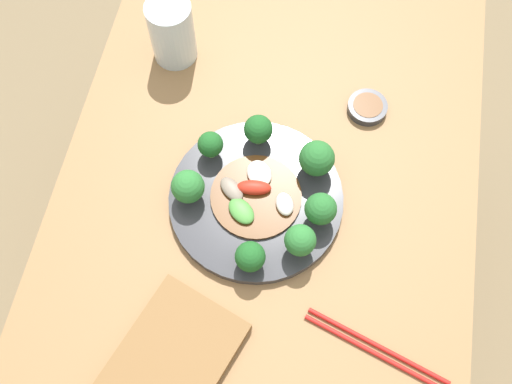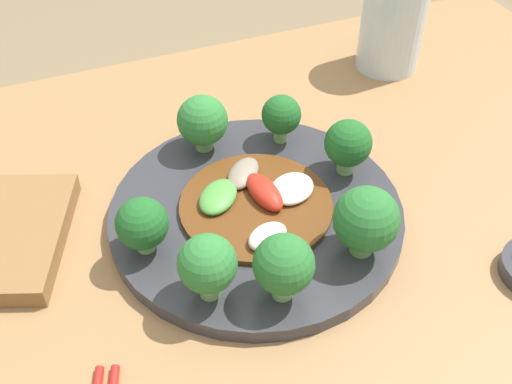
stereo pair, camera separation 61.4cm
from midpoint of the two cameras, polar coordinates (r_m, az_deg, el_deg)
plate at (r=0.74m, az=13.75°, el=-20.80°), size 0.28×0.28×0.02m
broccoli_west at (r=0.67m, az=6.31°, el=-24.04°), size 0.05×0.05×0.06m
broccoli_southeast at (r=0.71m, az=23.29°, el=-22.19°), size 0.06×0.06×0.07m
broccoli_north at (r=0.74m, az=8.81°, el=-13.25°), size 0.05×0.05×0.06m
broccoli_northeast at (r=0.76m, az=14.86°, el=-12.25°), size 0.04×0.04×0.05m
broccoli_south at (r=0.67m, az=18.24°, el=-26.78°), size 0.05×0.05×0.06m
broccoli_east at (r=0.75m, az=20.55°, el=-15.01°), size 0.05×0.05×0.06m
broccoli_southwest at (r=0.65m, az=12.54°, el=-27.38°), size 0.05×0.05×0.06m
stirfry_center at (r=0.73m, az=13.99°, el=-20.08°), size 0.15×0.15×0.02m
drinking_glass at (r=0.91m, az=21.77°, el=-1.87°), size 0.08×0.08×0.12m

